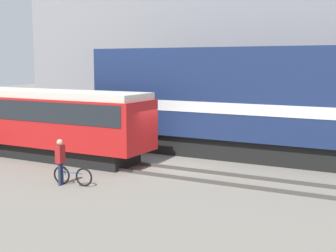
{
  "coord_description": "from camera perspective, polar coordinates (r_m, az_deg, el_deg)",
  "views": [
    {
      "loc": [
        9.84,
        -17.41,
        4.55
      ],
      "look_at": [
        0.31,
        0.1,
        1.8
      ],
      "focal_mm": 50.0,
      "sensor_mm": 36.0,
      "label": 1
    }
  ],
  "objects": [
    {
      "name": "track_far",
      "position": [
        23.66,
        3.44,
        -3.08
      ],
      "size": [
        60.0,
        1.5,
        0.14
      ],
      "color": "#47423D",
      "rests_on": "ground"
    },
    {
      "name": "track_near",
      "position": [
        19.73,
        -2.19,
        -5.27
      ],
      "size": [
        60.0,
        1.5,
        0.14
      ],
      "color": "#47423D",
      "rests_on": "ground"
    },
    {
      "name": "bicycle",
      "position": [
        17.76,
        -11.54,
        -5.98
      ],
      "size": [
        1.64,
        0.44,
        0.76
      ],
      "color": "black",
      "rests_on": "ground"
    },
    {
      "name": "streetcar",
      "position": [
        23.41,
        -16.11,
        0.89
      ],
      "size": [
        12.41,
        2.54,
        3.21
      ],
      "color": "black",
      "rests_on": "ground"
    },
    {
      "name": "building_backdrop",
      "position": [
        30.42,
        9.82,
        13.28
      ],
      "size": [
        30.58,
        6.0,
        14.96
      ],
      "color": "gray",
      "rests_on": "ground"
    },
    {
      "name": "person",
      "position": [
        17.71,
        -13.0,
        -3.74
      ],
      "size": [
        0.27,
        0.39,
        1.73
      ],
      "color": "#232D4C",
      "rests_on": "ground"
    },
    {
      "name": "ground_plane",
      "position": [
        20.51,
        -0.9,
        -4.96
      ],
      "size": [
        120.0,
        120.0,
        0.0
      ],
      "primitive_type": "plane",
      "color": "slate"
    },
    {
      "name": "freight_locomotive",
      "position": [
        21.99,
        12.25,
        2.91
      ],
      "size": [
        17.46,
        3.04,
        5.8
      ],
      "color": "black",
      "rests_on": "ground"
    }
  ]
}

